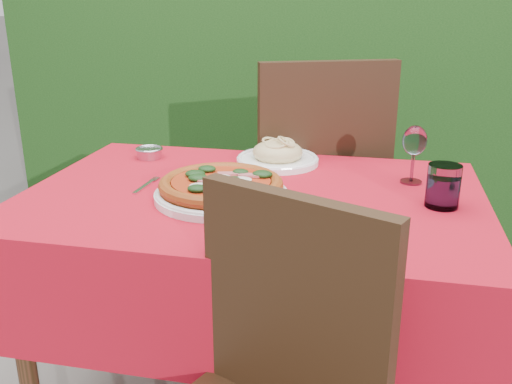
% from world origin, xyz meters
% --- Properties ---
extents(hedge, '(3.20, 0.55, 1.78)m').
position_xyz_m(hedge, '(0.00, 1.55, 0.92)').
color(hedge, black).
rests_on(hedge, ground).
extents(dining_table, '(1.26, 0.86, 0.75)m').
position_xyz_m(dining_table, '(0.00, 0.00, 0.60)').
color(dining_table, '#4B2918').
rests_on(dining_table, ground).
extents(chair_far, '(0.63, 0.63, 1.06)m').
position_xyz_m(chair_far, '(0.11, 0.57, 0.61)').
color(chair_far, black).
rests_on(chair_far, ground).
extents(pizza_plate, '(0.38, 0.38, 0.07)m').
position_xyz_m(pizza_plate, '(-0.07, -0.07, 0.78)').
color(pizza_plate, white).
rests_on(pizza_plate, dining_table).
extents(pasta_plate, '(0.26, 0.26, 0.08)m').
position_xyz_m(pasta_plate, '(0.02, 0.30, 0.77)').
color(pasta_plate, white).
rests_on(pasta_plate, dining_table).
extents(water_glass, '(0.09, 0.09, 0.11)m').
position_xyz_m(water_glass, '(0.50, -0.00, 0.80)').
color(water_glass, silver).
rests_on(water_glass, dining_table).
extents(wine_glass, '(0.07, 0.07, 0.17)m').
position_xyz_m(wine_glass, '(0.43, 0.18, 0.87)').
color(wine_glass, silver).
rests_on(wine_glass, dining_table).
extents(fork, '(0.03, 0.17, 0.00)m').
position_xyz_m(fork, '(-0.31, -0.02, 0.75)').
color(fork, silver).
rests_on(fork, dining_table).
extents(steel_ramekin, '(0.08, 0.08, 0.03)m').
position_xyz_m(steel_ramekin, '(-0.42, 0.27, 0.76)').
color(steel_ramekin, '#B9B8C0').
rests_on(steel_ramekin, dining_table).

